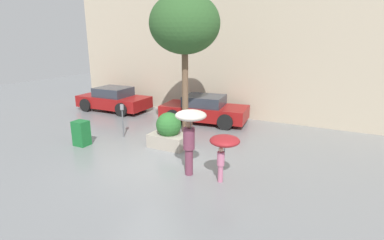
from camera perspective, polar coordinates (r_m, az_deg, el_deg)
name	(u,v)px	position (r m, az deg, el deg)	size (l,w,h in m)	color
ground_plane	(157,163)	(9.41, -6.67, -8.23)	(40.00, 40.00, 0.00)	slate
building_facade	(232,54)	(14.47, 7.65, 12.36)	(18.00, 0.30, 6.00)	#B7A88E
planter_box	(169,132)	(10.56, -4.43, -2.25)	(1.35, 0.89, 1.25)	#9E9384
person_adult	(190,127)	(8.06, -0.36, -1.32)	(0.84, 0.84, 1.90)	brown
person_child	(224,144)	(7.87, 6.15, -4.57)	(0.80, 0.80, 1.30)	#B76684
parked_car_near	(204,110)	(13.65, 2.37, 1.99)	(4.02, 2.26, 1.22)	maroon
parked_car_far	(114,100)	(16.37, -14.66, 3.78)	(3.81, 1.97, 1.22)	maroon
street_tree	(185,25)	(11.33, -1.40, 17.71)	(2.58, 2.58, 5.33)	brown
parking_meter	(122,114)	(11.77, -13.14, 1.14)	(0.14, 0.14, 1.29)	#595B60
newspaper_box	(81,133)	(11.42, -20.34, -2.38)	(0.50, 0.44, 0.90)	#19662D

